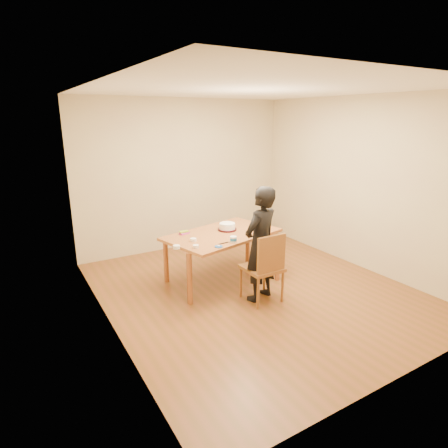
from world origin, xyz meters
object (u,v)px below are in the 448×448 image
cake (227,226)px  person (260,244)px  dining_chair (262,268)px  cake_plate (227,229)px  dining_table (222,234)px

cake → person: (0.01, -0.82, -0.04)m
dining_chair → cake: 0.94m
dining_chair → cake_plate: 0.92m
dining_table → dining_chair: bearing=-92.8°
cake → person: bearing=-89.5°
dining_table → dining_chair: 0.84m
dining_chair → dining_table: bearing=100.6°
dining_chair → cake_plate: cake_plate is taller
dining_table → dining_chair: dining_table is taller
dining_chair → person: (-0.00, 0.05, 0.32)m
dining_chair → person: 0.32m
cake → dining_chair: bearing=-89.5°
dining_chair → cake: (-0.01, 0.87, 0.36)m
dining_table → cake: cake is taller
cake_plate → dining_chair: bearing=-89.5°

